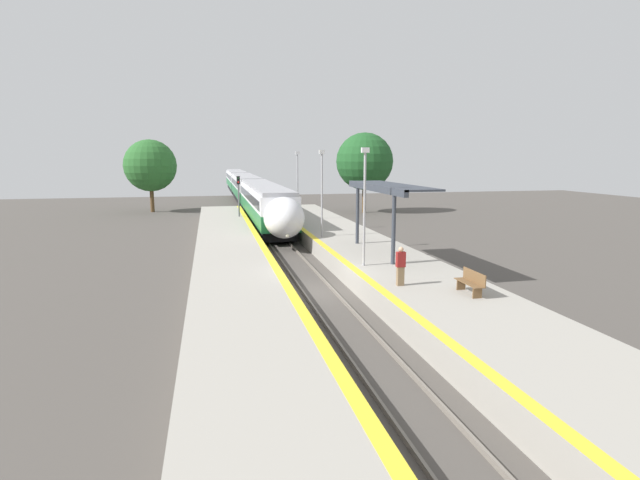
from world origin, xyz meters
TOP-DOWN VIEW (x-y plane):
  - ground_plane at (0.00, 0.00)m, footprint 120.00×120.00m
  - rail_left at (-0.72, 0.00)m, footprint 0.08×90.00m
  - rail_right at (0.72, 0.00)m, footprint 0.08×90.00m
  - train at (0.00, 44.45)m, footprint 2.82×71.47m
  - platform_right at (4.07, 0.00)m, footprint 4.99×64.00m
  - platform_left at (-3.62, 0.00)m, footprint 4.08×64.00m
  - platform_bench at (4.93, -5.05)m, footprint 0.44×1.64m
  - person_waiting at (2.74, -3.28)m, footprint 0.36×0.22m
  - railway_signal at (-2.27, 22.24)m, footprint 0.28×0.28m
  - lamppost_near at (2.43, 0.70)m, footprint 0.36×0.20m
  - lamppost_mid at (2.43, 9.94)m, footprint 0.36×0.20m
  - lamppost_far at (2.43, 19.18)m, footprint 0.36×0.20m
  - station_canopy at (4.48, 3.71)m, footprint 2.02×9.08m
  - background_tree_left at (-11.16, 37.40)m, footprint 5.80×5.80m
  - background_tree_right at (12.16, 31.64)m, footprint 6.32×6.32m

SIDE VIEW (x-z plane):
  - ground_plane at x=0.00m, z-range 0.00..0.00m
  - rail_left at x=-0.72m, z-range 0.00..0.15m
  - rail_right at x=0.72m, z-range 0.00..0.15m
  - platform_right at x=4.07m, z-range 0.00..1.00m
  - platform_left at x=-3.62m, z-range 0.00..1.00m
  - platform_bench at x=4.93m, z-range 1.03..1.92m
  - person_waiting at x=2.74m, z-range 1.02..2.63m
  - train at x=0.00m, z-range 0.27..4.04m
  - railway_signal at x=-2.27m, z-range 0.50..5.03m
  - lamppost_near at x=2.43m, z-range 1.39..7.01m
  - lamppost_mid at x=2.43m, z-range 1.39..7.01m
  - lamppost_far at x=2.43m, z-range 1.39..7.01m
  - station_canopy at x=4.48m, z-range 2.58..6.31m
  - background_tree_left at x=-11.16m, z-range 1.15..9.28m
  - background_tree_right at x=12.16m, z-range 1.26..10.11m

